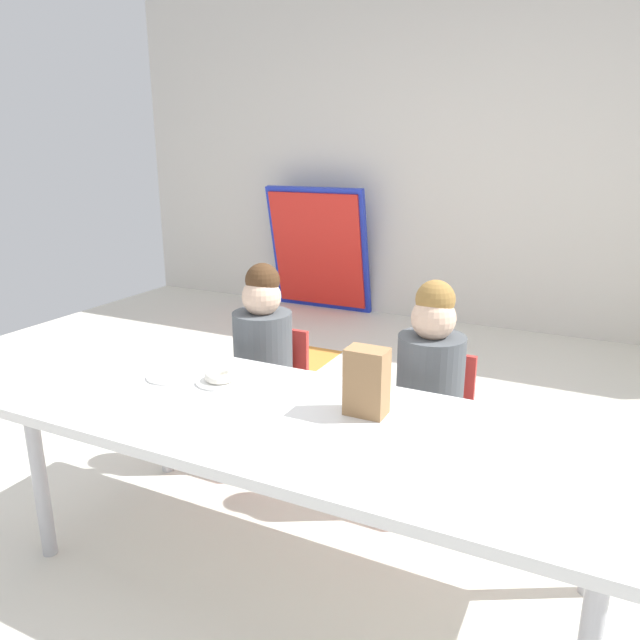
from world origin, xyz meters
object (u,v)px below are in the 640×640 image
(seated_child_near_camera, at_px, (264,346))
(donut_powdered_on_plate, at_px, (220,376))
(paper_bag_brown, at_px, (367,382))
(paper_plate_near_edge, at_px, (221,381))
(seated_child_middle_seat, at_px, (431,374))
(folded_activity_table, at_px, (319,250))
(paper_plate_center_table, at_px, (171,376))
(craft_table, at_px, (305,431))

(seated_child_near_camera, bearing_deg, donut_powdered_on_plate, -77.32)
(paper_bag_brown, height_order, paper_plate_near_edge, paper_bag_brown)
(donut_powdered_on_plate, bearing_deg, paper_plate_near_edge, 0.00)
(seated_child_middle_seat, height_order, folded_activity_table, folded_activity_table)
(paper_plate_near_edge, bearing_deg, paper_bag_brown, -1.14)
(seated_child_middle_seat, bearing_deg, paper_plate_near_edge, -143.85)
(seated_child_near_camera, xyz_separation_m, paper_plate_center_table, (-0.09, -0.51, 0.02))
(folded_activity_table, relative_size, paper_plate_near_edge, 6.04)
(donut_powdered_on_plate, bearing_deg, seated_child_near_camera, 102.68)
(seated_child_near_camera, relative_size, seated_child_middle_seat, 1.00)
(craft_table, xyz_separation_m, paper_bag_brown, (0.16, 0.12, 0.16))
(folded_activity_table, distance_m, paper_bag_brown, 3.38)
(folded_activity_table, bearing_deg, paper_bag_brown, -61.05)
(craft_table, bearing_deg, paper_plate_near_edge, 162.32)
(folded_activity_table, bearing_deg, craft_table, -64.39)
(craft_table, relative_size, paper_plate_center_table, 10.52)
(seated_child_near_camera, xyz_separation_m, seated_child_middle_seat, (0.76, 0.00, 0.00))
(folded_activity_table, distance_m, paper_plate_near_edge, 3.13)
(seated_child_near_camera, distance_m, paper_plate_center_table, 0.52)
(seated_child_near_camera, xyz_separation_m, folded_activity_table, (-0.95, 2.47, -0.02))
(paper_plate_center_table, height_order, donut_powdered_on_plate, donut_powdered_on_plate)
(seated_child_middle_seat, relative_size, donut_powdered_on_plate, 7.94)
(seated_child_middle_seat, bearing_deg, donut_powdered_on_plate, -143.85)
(seated_child_middle_seat, bearing_deg, folded_activity_table, 124.72)
(craft_table, distance_m, seated_child_middle_seat, 0.65)
(craft_table, bearing_deg, seated_child_middle_seat, 68.70)
(craft_table, bearing_deg, paper_bag_brown, 36.86)
(seated_child_middle_seat, distance_m, paper_bag_brown, 0.51)
(paper_bag_brown, distance_m, donut_powdered_on_plate, 0.58)
(seated_child_near_camera, xyz_separation_m, donut_powdered_on_plate, (0.11, -0.48, 0.05))
(paper_bag_brown, distance_m, paper_plate_near_edge, 0.58)
(paper_bag_brown, bearing_deg, folded_activity_table, 118.95)
(paper_plate_center_table, bearing_deg, seated_child_middle_seat, 31.27)
(craft_table, bearing_deg, seated_child_near_camera, 130.62)
(folded_activity_table, bearing_deg, paper_plate_near_edge, -70.19)
(craft_table, height_order, seated_child_middle_seat, seated_child_middle_seat)
(paper_plate_near_edge, relative_size, donut_powdered_on_plate, 1.56)
(donut_powdered_on_plate, bearing_deg, folded_activity_table, 109.81)
(craft_table, distance_m, paper_plate_near_edge, 0.44)
(craft_table, bearing_deg, folded_activity_table, 115.61)
(paper_plate_near_edge, height_order, paper_plate_center_table, same)
(donut_powdered_on_plate, bearing_deg, craft_table, -17.68)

